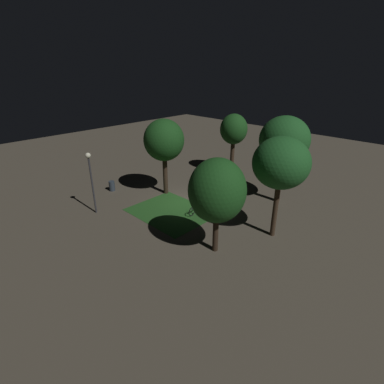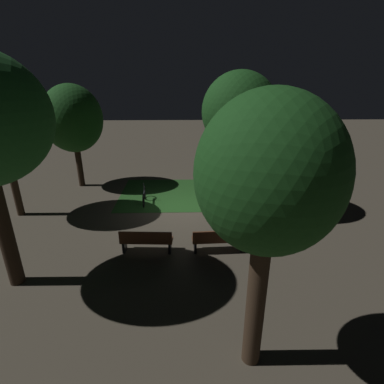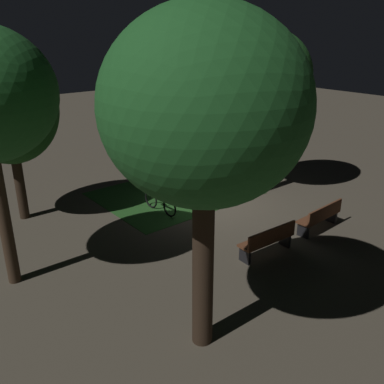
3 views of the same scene
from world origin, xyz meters
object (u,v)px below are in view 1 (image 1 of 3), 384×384
tree_back_left (281,163)px  trash_bin (112,186)px  tree_back_right (284,140)px  bench_corner (205,180)px  bench_near_trees (227,187)px  tree_near_wall (217,191)px  bicycle (196,209)px  lamp_post_plaza_east (91,173)px  tree_right_canopy (234,130)px  tree_lawn_side (164,141)px

tree_back_left → trash_bin: size_ratio=7.43×
tree_back_right → bench_corner: bearing=13.4°
tree_back_left → trash_bin: 14.19m
bench_near_trees → trash_bin: bearing=41.1°
bench_near_trees → bench_corner: same height
tree_near_wall → tree_back_right: (0.78, -8.36, 1.06)m
bench_corner → tree_back_right: bearing=-166.6°
tree_back_right → bicycle: (3.05, 5.83, -4.40)m
lamp_post_plaza_east → tree_near_wall: bearing=-165.4°
trash_bin → bicycle: bearing=-166.2°
tree_back_right → lamp_post_plaza_east: size_ratio=1.47×
bench_near_trees → tree_right_canopy: 6.22m
bench_corner → tree_near_wall: tree_near_wall is taller
bench_corner → bicycle: bicycle is taller
tree_back_right → bicycle: tree_back_right is taller
trash_bin → tree_right_canopy: bearing=-113.1°
bench_corner → tree_back_right: size_ratio=0.28×
tree_near_wall → tree_lawn_side: size_ratio=0.91×
tree_back_left → lamp_post_plaza_east: (10.55, 6.06, -1.64)m
tree_back_left → lamp_post_plaza_east: size_ratio=1.40×
tree_back_right → lamp_post_plaza_east: tree_back_right is taller
bench_corner → tree_lawn_side: tree_lawn_side is taller
tree_near_wall → tree_back_right: tree_back_right is taller
tree_near_wall → lamp_post_plaza_east: (9.04, 2.36, -0.67)m
bench_corner → bicycle: size_ratio=1.08×
tree_near_wall → tree_lawn_side: 8.79m
tree_right_canopy → trash_bin: tree_right_canopy is taller
bench_near_trees → tree_right_canopy: size_ratio=0.32×
bench_near_trees → tree_back_left: tree_back_left is taller
lamp_post_plaza_east → trash_bin: 4.74m
lamp_post_plaza_east → bench_corner: bearing=-102.7°
bicycle → tree_back_left: bearing=-167.6°
tree_near_wall → trash_bin: tree_near_wall is taller
tree_back_left → bicycle: 6.96m
tree_right_canopy → bench_near_trees: bearing=123.1°
tree_lawn_side → bicycle: (-4.25, 0.86, -4.02)m
tree_back_left → tree_near_wall: tree_back_left is taller
lamp_post_plaza_east → trash_bin: bearing=-48.3°
tree_right_canopy → bicycle: 9.95m
bench_near_trees → bicycle: (-0.64, 4.35, -0.14)m
bench_corner → lamp_post_plaza_east: bearing=77.3°
bench_corner → tree_lawn_side: 5.34m
trash_bin → bench_near_trees: bearing=-138.9°
tree_near_wall → tree_right_canopy: size_ratio=0.97×
bench_near_trees → tree_lawn_side: bearing=44.1°
tree_back_right → tree_lawn_side: size_ratio=1.08×
bench_corner → tree_lawn_side: size_ratio=0.30×
tree_back_left → tree_right_canopy: 11.43m
bicycle → tree_back_right: bearing=-117.6°
tree_back_right → tree_right_canopy: (6.43, -2.72, -0.58)m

